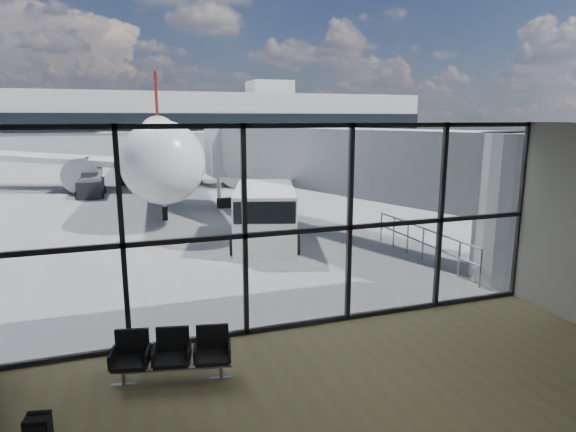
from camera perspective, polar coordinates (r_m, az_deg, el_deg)
ground at (r=49.79m, az=-14.85°, el=5.88°), size 220.00×220.00×0.00m
lounge_shell at (r=6.13m, az=17.11°, el=-7.48°), size 12.02×8.01×4.51m
glass_curtain_wall at (r=10.35m, az=1.31°, el=-1.57°), size 12.10×0.12×4.50m
jet_bridge at (r=18.63m, az=8.02°, el=5.79°), size 8.00×16.50×4.33m
apron_railing at (r=16.29m, az=15.70°, el=-2.65°), size 0.06×5.46×1.11m
far_terminal at (r=71.49m, az=-16.85°, el=10.76°), size 80.00×12.20×11.00m
tree_5 at (r=82.28m, az=-27.47°, el=11.18°), size 6.27×6.27×9.03m
seating_row at (r=9.13m, az=-13.54°, el=-15.39°), size 2.08×0.96×0.92m
backpack at (r=8.23m, az=-27.53°, el=-21.78°), size 0.38×0.36×0.51m
airliner at (r=35.70m, az=-14.97°, el=8.19°), size 30.10×34.91×8.99m
service_van at (r=17.68m, az=-2.75°, el=0.07°), size 3.38×5.23×2.10m
belt_loader at (r=31.11m, az=-22.31°, el=3.28°), size 1.62×3.83×1.74m
traffic_cone_a at (r=19.70m, az=-5.79°, el=-1.03°), size 0.48×0.48×0.68m
traffic_cone_b at (r=22.39m, az=-0.27°, el=0.35°), size 0.36×0.36×0.51m
traffic_cone_c at (r=28.11m, az=-1.08°, el=2.82°), size 0.48×0.48×0.69m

